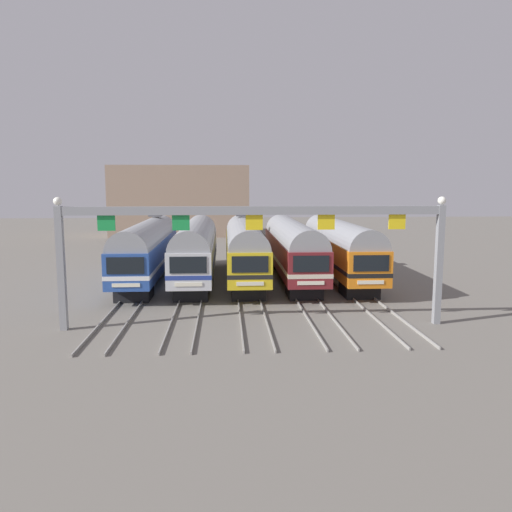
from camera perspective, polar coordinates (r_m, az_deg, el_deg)
name	(u,v)px	position (r m, az deg, el deg)	size (l,w,h in m)	color
ground_plane	(245,280)	(40.75, -1.29, -2.73)	(160.00, 160.00, 0.00)	slate
track_bed	(239,252)	(57.52, -1.94, 0.48)	(16.79, 70.00, 0.15)	gray
commuter_train_blue	(148,248)	(40.77, -12.10, 0.92)	(2.88, 18.06, 5.05)	#284C9E
commuter_train_silver	(196,247)	(40.37, -6.73, 0.97)	(2.88, 18.06, 4.77)	silver
commuter_train_yellow	(245,247)	(40.34, -1.30, 1.02)	(2.88, 18.06, 5.05)	gold
commuter_train_maroon	(292,247)	(40.66, 4.09, 1.06)	(2.88, 18.06, 4.77)	maroon
commuter_train_orange	(339,246)	(41.34, 9.35, 1.09)	(2.88, 18.06, 5.05)	orange
catenary_gantry	(254,230)	(26.66, -0.21, 2.91)	(20.52, 0.44, 6.97)	gray
maintenance_building	(181,201)	(78.95, -8.41, 6.17)	(20.43, 10.00, 10.43)	gray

